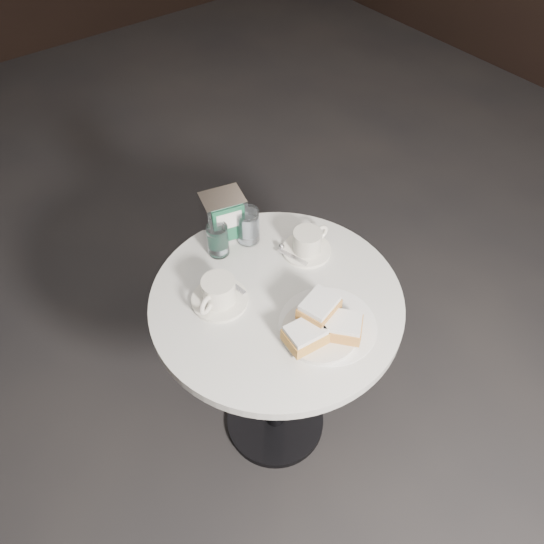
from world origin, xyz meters
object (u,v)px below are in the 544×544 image
(beignet_plate, at_px, (321,326))
(coffee_cup_left, at_px, (219,293))
(water_glass_right, at_px, (248,226))
(cafe_table, at_px, (276,339))
(water_glass_left, at_px, (218,240))
(napkin_dispenser, at_px, (224,216))
(coffee_cup_right, at_px, (307,243))

(beignet_plate, bearing_deg, coffee_cup_left, 120.47)
(beignet_plate, height_order, water_glass_right, water_glass_right)
(cafe_table, bearing_deg, beignet_plate, -84.97)
(water_glass_left, bearing_deg, napkin_dispenser, 43.01)
(coffee_cup_left, distance_m, napkin_dispenser, 0.27)
(cafe_table, relative_size, napkin_dispenser, 5.27)
(coffee_cup_left, relative_size, water_glass_right, 1.84)
(beignet_plate, height_order, water_glass_left, water_glass_left)
(water_glass_right, relative_size, napkin_dispenser, 0.79)
(water_glass_right, bearing_deg, coffee_cup_left, -144.02)
(beignet_plate, distance_m, coffee_cup_left, 0.29)
(beignet_plate, relative_size, water_glass_left, 2.59)
(water_glass_left, xyz_separation_m, napkin_dispenser, (0.06, 0.06, 0.02))
(beignet_plate, distance_m, water_glass_left, 0.41)
(coffee_cup_right, distance_m, napkin_dispenser, 0.26)
(coffee_cup_left, xyz_separation_m, water_glass_right, (0.20, 0.15, 0.02))
(cafe_table, distance_m, beignet_plate, 0.29)
(coffee_cup_right, height_order, water_glass_left, water_glass_left)
(cafe_table, height_order, water_glass_left, water_glass_left)
(beignet_plate, distance_m, napkin_dispenser, 0.46)
(water_glass_left, distance_m, water_glass_right, 0.10)
(cafe_table, distance_m, coffee_cup_left, 0.28)
(cafe_table, xyz_separation_m, water_glass_left, (-0.03, 0.24, 0.25))
(beignet_plate, relative_size, coffee_cup_right, 1.67)
(water_glass_right, bearing_deg, napkin_dispenser, 121.66)
(cafe_table, xyz_separation_m, beignet_plate, (0.01, -0.17, 0.23))
(beignet_plate, bearing_deg, water_glass_right, 81.86)
(cafe_table, bearing_deg, napkin_dispenser, 83.94)
(napkin_dispenser, bearing_deg, beignet_plate, -77.36)
(water_glass_left, bearing_deg, water_glass_right, -4.79)
(coffee_cup_right, relative_size, napkin_dispenser, 1.11)
(coffee_cup_left, relative_size, water_glass_left, 2.03)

